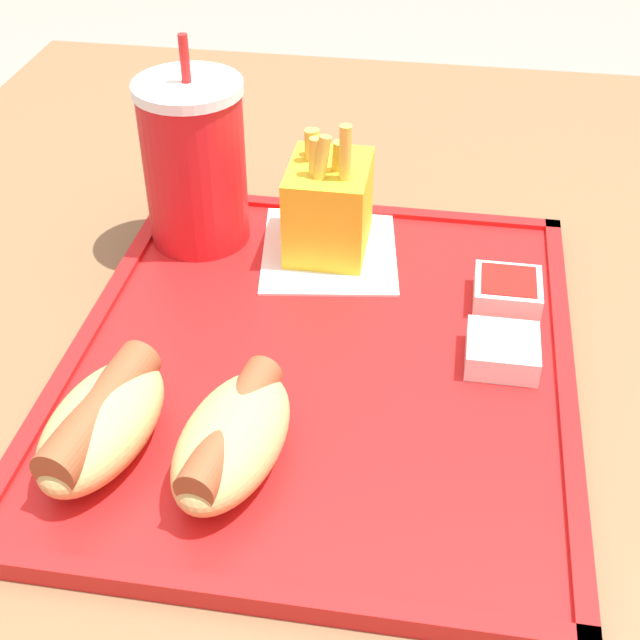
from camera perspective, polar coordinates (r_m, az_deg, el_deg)
The scene contains 8 objects.
food_tray at distance 0.60m, azimuth 0.00°, elevation -2.60°, with size 0.40×0.34×0.01m.
paper_napkin at distance 0.70m, azimuth 0.60°, elevation 4.52°, with size 0.14×0.12×0.00m.
soda_cup at distance 0.70m, azimuth -8.03°, elevation 9.93°, with size 0.08×0.08×0.17m.
hot_dog_far at distance 0.53m, azimuth -13.78°, elevation -6.35°, with size 0.12×0.07×0.05m.
hot_dog_near at distance 0.51m, azimuth -5.63°, elevation -7.50°, with size 0.12×0.07×0.04m.
fries_carton at distance 0.69m, azimuth 0.53°, elevation 7.33°, with size 0.08×0.06×0.11m.
sauce_cup_mayo at distance 0.60m, azimuth 11.59°, elevation -1.87°, with size 0.05×0.05×0.02m.
sauce_cup_ketchup at distance 0.66m, azimuth 11.91°, elevation 1.87°, with size 0.05×0.05×0.02m.
Camera 1 is at (-0.44, -0.03, 1.13)m, focal length 50.00 mm.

